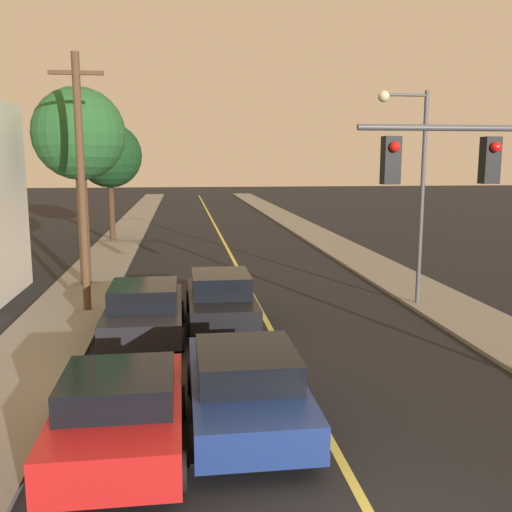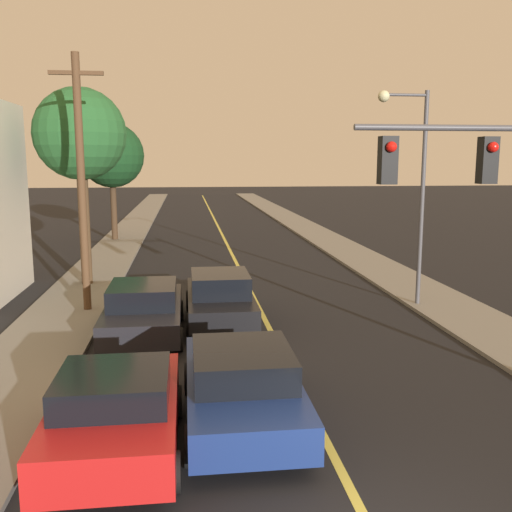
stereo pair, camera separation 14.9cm
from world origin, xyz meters
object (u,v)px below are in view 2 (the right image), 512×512
(car_outer_lane_front, at_px, (116,411))
(tree_left_near, at_px, (80,135))
(car_near_lane_second, at_px, (220,297))
(car_near_lane_front, at_px, (242,384))
(traffic_signal_mast, at_px, (498,197))
(streetlamp_right, at_px, (412,169))
(tree_left_far, at_px, (112,156))
(car_outer_lane_second, at_px, (144,309))
(utility_pole_left, at_px, (81,180))

(car_outer_lane_front, relative_size, tree_left_near, 0.54)
(car_near_lane_second, xyz_separation_m, tree_left_near, (-4.77, 5.67, 4.90))
(car_near_lane_front, xyz_separation_m, car_outer_lane_front, (-2.14, -0.84, -0.01))
(traffic_signal_mast, distance_m, streetlamp_right, 7.10)
(car_near_lane_second, distance_m, car_outer_lane_front, 7.76)
(car_near_lane_second, bearing_deg, traffic_signal_mast, -48.83)
(car_near_lane_front, xyz_separation_m, traffic_signal_mast, (5.13, 0.75, 3.31))
(car_near_lane_second, bearing_deg, tree_left_far, 105.92)
(car_outer_lane_front, distance_m, streetlamp_right, 12.56)
(car_outer_lane_second, relative_size, streetlamp_right, 0.68)
(car_outer_lane_front, height_order, car_outer_lane_second, car_outer_lane_second)
(car_near_lane_front, xyz_separation_m, car_near_lane_second, (-0.00, 6.61, 0.02))
(car_near_lane_front, bearing_deg, car_outer_lane_front, -158.56)
(car_outer_lane_front, relative_size, car_outer_lane_second, 0.86)
(traffic_signal_mast, bearing_deg, streetlamp_right, 81.25)
(car_near_lane_second, height_order, traffic_signal_mast, traffic_signal_mast)
(car_outer_lane_front, xyz_separation_m, tree_left_near, (-2.62, 13.12, 4.93))
(traffic_signal_mast, height_order, tree_left_far, tree_left_far)
(car_near_lane_front, height_order, car_near_lane_second, car_near_lane_second)
(car_outer_lane_second, relative_size, utility_pole_left, 0.59)
(car_outer_lane_front, relative_size, traffic_signal_mast, 0.72)
(car_near_lane_second, xyz_separation_m, streetlamp_right, (6.21, 1.14, 3.71))
(car_outer_lane_front, relative_size, utility_pole_left, 0.51)
(car_outer_lane_front, xyz_separation_m, streetlamp_right, (8.35, 8.60, 3.75))
(car_near_lane_front, relative_size, car_outer_lane_front, 1.15)
(utility_pole_left, distance_m, tree_left_near, 4.28)
(car_outer_lane_second, relative_size, tree_left_near, 0.63)
(car_outer_lane_second, bearing_deg, tree_left_near, 111.42)
(car_outer_lane_front, bearing_deg, car_near_lane_second, 73.95)
(utility_pole_left, height_order, tree_left_far, utility_pole_left)
(streetlamp_right, bearing_deg, utility_pole_left, 176.85)
(traffic_signal_mast, bearing_deg, tree_left_far, 113.19)
(tree_left_near, relative_size, tree_left_far, 1.07)
(car_outer_lane_second, relative_size, traffic_signal_mast, 0.84)
(car_near_lane_second, height_order, tree_left_near, tree_left_near)
(car_near_lane_second, relative_size, car_outer_lane_front, 1.15)
(traffic_signal_mast, relative_size, utility_pole_left, 0.70)
(car_outer_lane_front, distance_m, car_outer_lane_second, 6.44)
(traffic_signal_mast, height_order, utility_pole_left, utility_pole_left)
(car_near_lane_second, height_order, streetlamp_right, streetlamp_right)
(streetlamp_right, distance_m, utility_pole_left, 10.34)
(car_near_lane_front, height_order, tree_left_far, tree_left_far)
(car_near_lane_front, distance_m, traffic_signal_mast, 6.15)
(car_near_lane_front, distance_m, streetlamp_right, 10.61)
(streetlamp_right, relative_size, utility_pole_left, 0.87)
(traffic_signal_mast, bearing_deg, tree_left_near, 130.63)
(car_near_lane_second, bearing_deg, car_near_lane_front, -90.00)
(tree_left_far, bearing_deg, car_near_lane_second, -74.08)
(car_near_lane_second, xyz_separation_m, utility_pole_left, (-4.11, 1.71, 3.41))
(tree_left_near, bearing_deg, car_outer_lane_front, -78.70)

